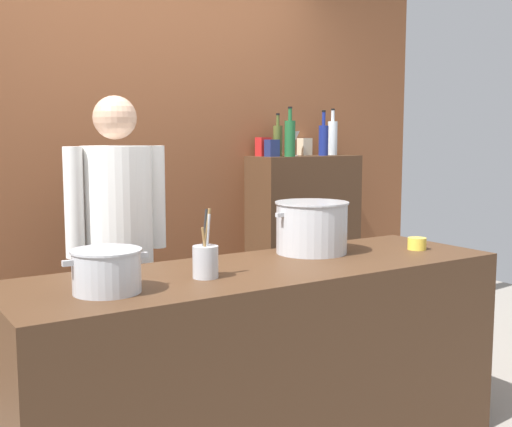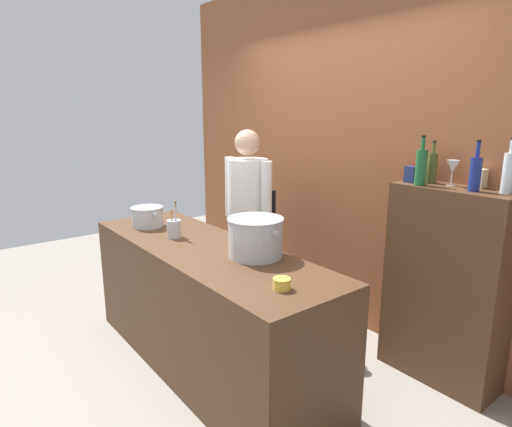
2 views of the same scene
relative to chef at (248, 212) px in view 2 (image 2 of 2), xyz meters
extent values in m
plane|color=gray|center=(0.41, -0.69, -0.96)|extent=(8.00, 8.00, 0.00)
cube|color=brown|center=(0.41, 0.71, 0.54)|extent=(4.40, 0.10, 3.00)
cube|color=#472D1C|center=(0.41, -0.69, -0.51)|extent=(2.24, 0.70, 0.90)
cube|color=#472D1C|center=(1.52, 0.50, -0.30)|extent=(0.76, 0.32, 1.33)
cylinder|color=black|center=(0.10, 0.01, -0.54)|extent=(0.14, 0.14, 0.84)
cylinder|color=black|center=(-0.10, -0.02, -0.54)|extent=(0.14, 0.14, 0.84)
cylinder|color=white|center=(0.00, 0.00, 0.17)|extent=(0.34, 0.34, 0.58)
cube|color=black|center=(-0.02, 0.17, -0.07)|extent=(0.30, 0.05, 0.52)
cylinder|color=white|center=(0.22, 0.02, 0.19)|extent=(0.09, 0.09, 0.52)
cylinder|color=white|center=(-0.22, -0.03, 0.19)|extent=(0.09, 0.09, 0.52)
sphere|color=tan|center=(0.00, 0.00, 0.59)|extent=(0.21, 0.21, 0.21)
cylinder|color=#B7BABF|center=(0.79, -0.53, 0.06)|extent=(0.35, 0.35, 0.24)
cylinder|color=#B7BABF|center=(0.79, -0.53, 0.18)|extent=(0.36, 0.36, 0.01)
cube|color=#B7BABF|center=(0.60, -0.53, 0.13)|extent=(0.04, 0.02, 0.02)
cube|color=#B7BABF|center=(0.98, -0.53, 0.13)|extent=(0.04, 0.02, 0.02)
cylinder|color=#B7BABF|center=(-0.33, -0.77, 0.01)|extent=(0.25, 0.25, 0.15)
cylinder|color=#B7BABF|center=(-0.33, -0.77, 0.09)|extent=(0.26, 0.26, 0.01)
cube|color=#B7BABF|center=(-0.47, -0.77, 0.06)|extent=(0.04, 0.02, 0.02)
cube|color=#B7BABF|center=(-0.19, -0.77, 0.06)|extent=(0.04, 0.02, 0.02)
cylinder|color=#B7BABF|center=(0.09, -0.75, 0.00)|extent=(0.10, 0.10, 0.13)
cylinder|color=#262626|center=(0.09, -0.73, 0.08)|extent=(0.04, 0.02, 0.26)
cylinder|color=olive|center=(0.09, -0.73, 0.09)|extent=(0.05, 0.03, 0.26)
cylinder|color=olive|center=(0.08, -0.76, 0.05)|extent=(0.03, 0.02, 0.19)
cylinder|color=#B7BABF|center=(0.10, -0.73, 0.07)|extent=(0.02, 0.03, 0.24)
cylinder|color=yellow|center=(1.29, -0.75, -0.03)|extent=(0.09, 0.09, 0.06)
cylinder|color=silver|center=(1.80, 0.54, 0.49)|extent=(0.07, 0.07, 0.24)
cylinder|color=silver|center=(1.80, 0.54, 0.64)|extent=(0.02, 0.02, 0.08)
cylinder|color=#475123|center=(1.33, 0.54, 0.47)|extent=(0.06, 0.06, 0.20)
cylinder|color=#475123|center=(1.33, 0.54, 0.60)|extent=(0.02, 0.02, 0.07)
cylinder|color=black|center=(1.33, 0.54, 0.65)|extent=(0.03, 0.03, 0.01)
cylinder|color=#1E592D|center=(1.33, 0.40, 0.48)|extent=(0.07, 0.07, 0.23)
cylinder|color=#1E592D|center=(1.33, 0.40, 0.64)|extent=(0.02, 0.02, 0.08)
cylinder|color=black|center=(1.33, 0.40, 0.68)|extent=(0.03, 0.03, 0.01)
cylinder|color=navy|center=(1.65, 0.46, 0.47)|extent=(0.07, 0.07, 0.20)
cylinder|color=navy|center=(1.65, 0.46, 0.62)|extent=(0.02, 0.02, 0.09)
cylinder|color=black|center=(1.65, 0.46, 0.67)|extent=(0.03, 0.03, 0.01)
cylinder|color=silver|center=(1.46, 0.54, 0.37)|extent=(0.06, 0.06, 0.01)
cylinder|color=silver|center=(1.46, 0.54, 0.41)|extent=(0.01, 0.01, 0.08)
cone|color=silver|center=(1.46, 0.54, 0.49)|extent=(0.08, 0.08, 0.08)
cube|color=beige|center=(1.60, 0.61, 0.43)|extent=(0.08, 0.08, 0.12)
cube|color=red|center=(1.23, 0.56, 0.43)|extent=(0.08, 0.08, 0.12)
cube|color=navy|center=(1.23, 0.46, 0.42)|extent=(0.07, 0.07, 0.11)
camera|label=1|loc=(-1.10, -2.97, 0.50)|focal=44.81mm
camera|label=2|loc=(2.85, -2.14, 0.83)|focal=30.22mm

